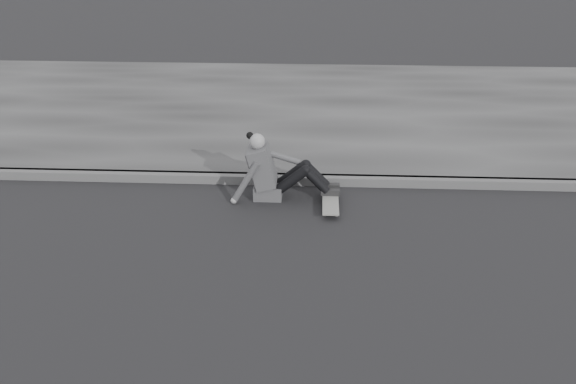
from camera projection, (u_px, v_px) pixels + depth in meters
The scene contains 5 objects.
ground at pixel (303, 293), 6.32m from camera, with size 80.00×80.00×0.00m, color black.
curb at pixel (308, 180), 8.62m from camera, with size 24.00×0.16×0.12m, color #535353.
sidewalk at pixel (312, 110), 11.35m from camera, with size 24.00×6.00×0.12m, color #393939.
skateboard at pixel (330, 202), 8.00m from camera, with size 0.20×0.78×0.09m.
seated_woman at pixel (273, 171), 8.13m from camera, with size 1.38×0.46×0.88m.
Camera 1 is at (0.11, -5.28, 3.61)m, focal length 40.00 mm.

